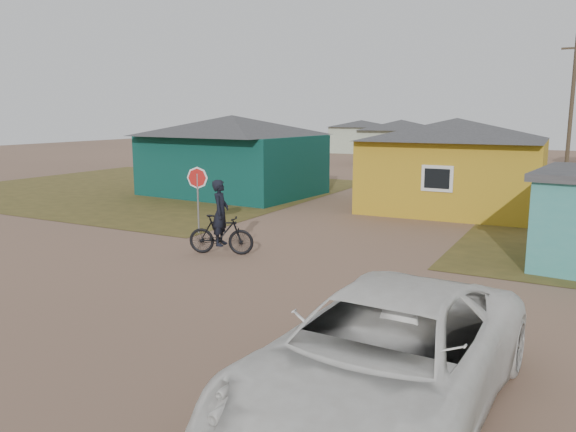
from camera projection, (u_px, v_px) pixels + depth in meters
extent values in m
plane|color=#815E4A|center=(215.00, 289.00, 13.23)|extent=(120.00, 120.00, 0.00)
cube|color=brown|center=(145.00, 188.00, 31.01)|extent=(20.00, 18.00, 0.00)
cube|color=#09352F|center=(233.00, 165.00, 28.61)|extent=(8.40, 6.54, 3.00)
pyramid|color=#343436|center=(232.00, 125.00, 28.26)|extent=(8.93, 7.08, 1.00)
cube|color=#BC901D|center=(454.00, 175.00, 23.92)|extent=(7.21, 6.24, 3.00)
pyramid|color=#343436|center=(457.00, 129.00, 23.57)|extent=(7.72, 6.76, 0.90)
cube|color=silver|center=(437.00, 178.00, 21.27)|extent=(1.20, 0.06, 1.00)
cube|color=black|center=(437.00, 179.00, 21.25)|extent=(0.95, 0.04, 0.75)
cube|color=#AEBBA1|center=(400.00, 147.00, 45.23)|extent=(6.49, 5.60, 2.80)
pyramid|color=#343436|center=(401.00, 125.00, 44.90)|extent=(7.04, 6.15, 0.80)
cube|color=#AEBBA1|center=(361.00, 140.00, 59.36)|extent=(5.75, 5.28, 2.70)
pyramid|color=#343436|center=(361.00, 123.00, 59.05)|extent=(6.28, 5.81, 0.70)
cylinder|color=#46382A|center=(571.00, 115.00, 28.54)|extent=(0.20, 0.20, 8.00)
cylinder|color=gray|center=(198.00, 204.00, 19.20)|extent=(0.06, 0.06, 2.07)
imported|color=black|center=(221.00, 235.00, 16.42)|extent=(2.02, 1.15, 1.17)
imported|color=black|center=(221.00, 213.00, 16.31)|extent=(0.66, 0.81, 1.92)
imported|color=white|center=(384.00, 357.00, 7.54)|extent=(3.11, 6.28, 1.71)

